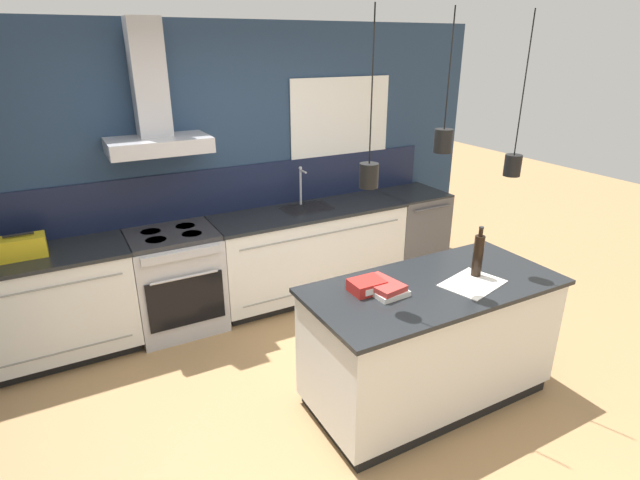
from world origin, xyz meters
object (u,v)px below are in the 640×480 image
Objects in this scene: bottle_on_island at (478,255)px; oven_range at (177,281)px; dishwasher at (410,231)px; book_stack at (383,287)px; yellow_toolbox at (21,247)px; red_supply_box at (367,286)px.

oven_range is at bearing 131.62° from bottle_on_island.
dishwasher is (2.58, 0.00, -0.00)m from oven_range.
oven_range is 2.05m from book_stack.
bottle_on_island reaches higher than yellow_toolbox.
red_supply_box is at bearing 168.08° from bottle_on_island.
red_supply_box is (-0.79, 0.17, -0.12)m from bottle_on_island.
book_stack is (-0.70, 0.11, -0.12)m from bottle_on_island.
dishwasher is at bearing -0.00° from yellow_toolbox.
red_supply_box is (-1.72, -1.70, 0.49)m from dishwasher.
red_supply_box is at bearing -40.88° from yellow_toolbox.
red_supply_box is (-0.09, 0.06, 0.01)m from book_stack.
red_supply_box reaches higher than dishwasher.
yellow_toolbox is at bearing 139.48° from book_stack.
oven_range is at bearing -179.91° from dishwasher.
oven_range is 1.96m from red_supply_box.
book_stack reaches higher than dishwasher.
oven_range is 2.52× the size of bottle_on_island.
dishwasher is 3.01× the size of book_stack.
dishwasher is at bearing 47.05° from book_stack.
dishwasher is 4.25× the size of red_supply_box.
book_stack is at bearing -40.52° from yellow_toolbox.
red_supply_box reaches higher than oven_range.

